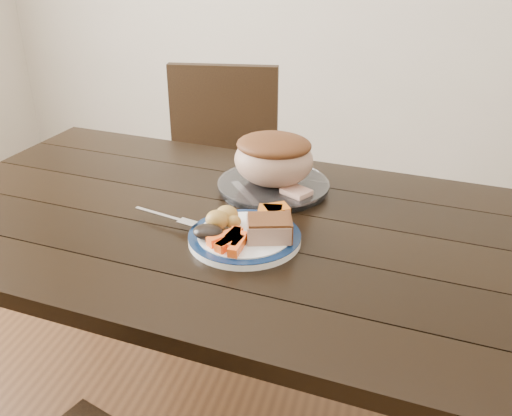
% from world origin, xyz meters
% --- Properties ---
extents(dining_table, '(1.69, 1.07, 0.75)m').
position_xyz_m(dining_table, '(0.00, 0.00, 0.66)').
color(dining_table, black).
rests_on(dining_table, ground).
extents(chair_far, '(0.48, 0.49, 0.93)m').
position_xyz_m(chair_far, '(-0.27, 0.74, 0.52)').
color(chair_far, black).
rests_on(chair_far, ground).
extents(dinner_plate, '(0.26, 0.26, 0.02)m').
position_xyz_m(dinner_plate, '(0.07, -0.09, 0.76)').
color(dinner_plate, white).
rests_on(dinner_plate, dining_table).
extents(plate_rim, '(0.26, 0.26, 0.02)m').
position_xyz_m(plate_rim, '(0.07, -0.09, 0.77)').
color(plate_rim, '#0C1E3D').
rests_on(plate_rim, dinner_plate).
extents(serving_platter, '(0.30, 0.30, 0.02)m').
position_xyz_m(serving_platter, '(0.07, 0.20, 0.76)').
color(serving_platter, white).
rests_on(serving_platter, dining_table).
extents(pork_slice, '(0.11, 0.10, 0.04)m').
position_xyz_m(pork_slice, '(0.13, -0.10, 0.79)').
color(pork_slice, tan).
rests_on(pork_slice, dinner_plate).
extents(roasted_potatoes, '(0.08, 0.08, 0.05)m').
position_xyz_m(roasted_potatoes, '(0.02, -0.07, 0.79)').
color(roasted_potatoes, gold).
rests_on(roasted_potatoes, dinner_plate).
extents(carrot_batons, '(0.08, 0.11, 0.02)m').
position_xyz_m(carrot_batons, '(0.06, -0.15, 0.78)').
color(carrot_batons, '#F25314').
rests_on(carrot_batons, dinner_plate).
extents(pumpkin_wedges, '(0.08, 0.07, 0.04)m').
position_xyz_m(pumpkin_wedges, '(0.12, -0.02, 0.79)').
color(pumpkin_wedges, orange).
rests_on(pumpkin_wedges, dinner_plate).
extents(dark_mushroom, '(0.07, 0.05, 0.03)m').
position_xyz_m(dark_mushroom, '(0.00, -0.14, 0.79)').
color(dark_mushroom, black).
rests_on(dark_mushroom, dinner_plate).
extents(fork, '(0.18, 0.06, 0.00)m').
position_xyz_m(fork, '(-0.12, -0.07, 0.77)').
color(fork, silver).
rests_on(fork, dinner_plate).
extents(roast_joint, '(0.21, 0.18, 0.14)m').
position_xyz_m(roast_joint, '(0.07, 0.20, 0.84)').
color(roast_joint, tan).
rests_on(roast_joint, serving_platter).
extents(cut_slice, '(0.09, 0.08, 0.02)m').
position_xyz_m(cut_slice, '(0.14, 0.14, 0.78)').
color(cut_slice, tan).
rests_on(cut_slice, serving_platter).
extents(carving_knife, '(0.22, 0.26, 0.01)m').
position_xyz_m(carving_knife, '(0.10, 0.02, 0.76)').
color(carving_knife, silver).
rests_on(carving_knife, dining_table).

